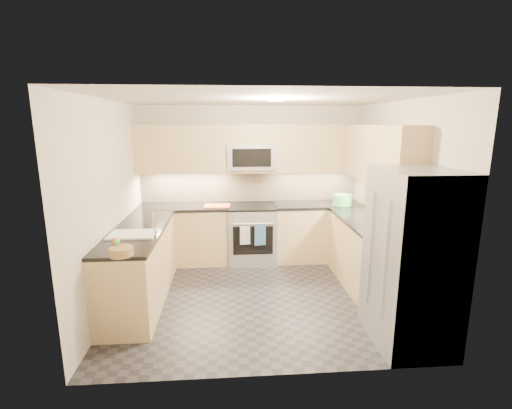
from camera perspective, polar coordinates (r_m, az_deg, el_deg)
name	(u,v)px	position (r m, az deg, el deg)	size (l,w,h in m)	color
floor	(258,295)	(5.04, 0.32, -13.75)	(3.60, 3.20, 0.00)	black
ceiling	(258,99)	(4.53, 0.35, 15.92)	(3.60, 3.20, 0.02)	beige
wall_back	(250,183)	(6.20, -0.89, 3.39)	(3.60, 0.02, 2.50)	beige
wall_front	(274,243)	(3.09, 2.80, -5.97)	(3.60, 0.02, 2.50)	beige
wall_left	(110,205)	(4.83, -21.48, -0.09)	(0.02, 3.20, 2.50)	beige
wall_right	(397,200)	(5.10, 20.93, 0.59)	(0.02, 3.20, 2.50)	beige
base_cab_back_left	(184,235)	(6.12, -10.97, -4.67)	(1.42, 0.60, 0.90)	tan
base_cab_back_right	(317,232)	(6.25, 9.36, -4.24)	(1.42, 0.60, 0.90)	tan
base_cab_right	(366,256)	(5.33, 16.63, -7.57)	(0.60, 1.70, 0.90)	tan
base_cab_peninsula	(140,266)	(4.97, -17.40, -9.07)	(0.60, 2.00, 0.90)	tan
countertop_back_left	(183,207)	(6.00, -11.16, -0.37)	(1.42, 0.63, 0.04)	black
countertop_back_right	(318,205)	(6.13, 9.52, -0.02)	(1.42, 0.63, 0.04)	black
countertop_right	(369,223)	(5.19, 16.95, -2.68)	(0.63, 1.70, 0.04)	black
countertop_peninsula	(138,231)	(4.83, -17.76, -3.86)	(0.63, 2.00, 0.04)	black
upper_cab_back	(251,149)	(5.96, -0.81, 8.59)	(3.60, 0.35, 0.75)	tan
upper_cab_right	(379,154)	(5.20, 18.38, 7.40)	(0.35, 1.95, 0.75)	tan
backsplash_back	(250,186)	(6.20, -0.89, 2.88)	(3.60, 0.01, 0.51)	tan
backsplash_right	(382,198)	(5.51, 18.87, 0.99)	(0.01, 2.30, 0.51)	tan
gas_range	(252,234)	(6.06, -0.68, -4.54)	(0.76, 0.65, 0.91)	#A4A7AC
range_cooktop	(252,206)	(5.94, -0.69, -0.30)	(0.76, 0.65, 0.03)	black
oven_door_glass	(253,240)	(5.75, -0.46, -5.55)	(0.62, 0.02, 0.45)	black
oven_handle	(253,224)	(5.65, -0.45, -3.01)	(0.02, 0.02, 0.60)	#B2B5BA
microwave	(251,157)	(5.94, -0.79, 7.37)	(0.76, 0.40, 0.40)	#9D9EA4
microwave_door	(252,158)	(5.74, -0.66, 7.19)	(0.60, 0.01, 0.28)	black
refrigerator	(412,259)	(4.05, 22.92, -7.70)	(0.70, 0.90, 1.80)	#A0A2A7
fridge_handle_left	(384,262)	(3.72, 19.13, -8.32)	(0.02, 0.02, 1.20)	#B2B5BA
fridge_handle_right	(370,249)	(4.03, 17.11, -6.56)	(0.02, 0.02, 1.20)	#B2B5BA
sink_basin	(133,240)	(4.60, -18.42, -5.20)	(0.52, 0.38, 0.16)	white
faucet	(154,223)	(4.49, -15.38, -2.78)	(0.03, 0.03, 0.28)	silver
utensil_bowl	(342,200)	(6.07, 13.14, 0.71)	(0.30, 0.30, 0.17)	#4DB558
cutting_board	(217,206)	(5.87, -6.01, -0.21)	(0.40, 0.28, 0.01)	orange
fruit_basket	(121,252)	(3.92, -20.01, -6.81)	(0.23, 0.23, 0.08)	olive
fruit_apple	(115,241)	(4.02, -20.92, -5.31)	(0.07, 0.07, 0.07)	red
fruit_pear	(116,242)	(3.99, -20.67, -5.44)	(0.06, 0.06, 0.06)	#4EB651
dish_towel_check	(245,235)	(5.67, -1.70, -4.74)	(0.15, 0.01, 0.29)	silver
dish_towel_blue	(260,235)	(5.69, 0.64, -4.69)	(0.18, 0.01, 0.33)	#2E5780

